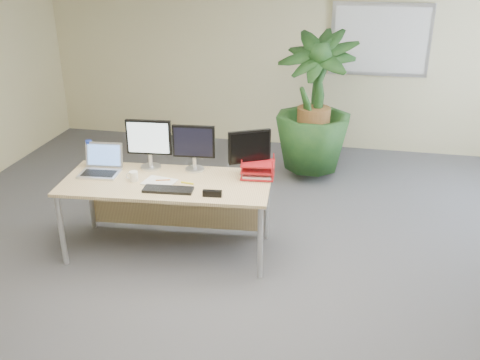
% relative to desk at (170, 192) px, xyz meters
% --- Properties ---
extents(floor, '(8.00, 8.00, 0.00)m').
position_rel_desk_xyz_m(floor, '(0.73, -0.86, -0.58)').
color(floor, '#45454A').
rests_on(floor, ground).
extents(back_wall, '(7.00, 0.04, 2.70)m').
position_rel_desk_xyz_m(back_wall, '(0.73, 3.14, 0.77)').
color(back_wall, beige).
rests_on(back_wall, floor).
extents(whiteboard, '(1.30, 0.04, 0.95)m').
position_rel_desk_xyz_m(whiteboard, '(1.93, 3.11, 0.97)').
color(whiteboard, silver).
rests_on(whiteboard, back_wall).
extents(desk, '(1.95, 0.95, 0.73)m').
position_rel_desk_xyz_m(desk, '(0.00, 0.00, 0.00)').
color(desk, tan).
rests_on(desk, floor).
extents(floor_plant, '(1.06, 1.06, 1.50)m').
position_rel_desk_xyz_m(floor_plant, '(1.19, 1.93, 0.17)').
color(floor_plant, '#163D19').
rests_on(floor_plant, floor).
extents(monitor_left, '(0.43, 0.20, 0.48)m').
position_rel_desk_xyz_m(monitor_left, '(-0.24, 0.17, 0.43)').
color(monitor_left, silver).
rests_on(monitor_left, desk).
extents(monitor_right, '(0.40, 0.18, 0.44)m').
position_rel_desk_xyz_m(monitor_right, '(0.19, 0.20, 0.41)').
color(monitor_right, silver).
rests_on(monitor_right, desk).
extents(monitor_dark, '(0.37, 0.22, 0.44)m').
position_rel_desk_xyz_m(monitor_dark, '(0.73, 0.17, 0.41)').
color(monitor_dark, silver).
rests_on(monitor_dark, desk).
extents(laptop, '(0.39, 0.34, 0.26)m').
position_rel_desk_xyz_m(laptop, '(-0.66, -0.03, 0.22)').
color(laptop, silver).
rests_on(laptop, desk).
extents(keyboard, '(0.45, 0.18, 0.02)m').
position_rel_desk_xyz_m(keyboard, '(0.09, -0.30, 0.17)').
color(keyboard, black).
rests_on(keyboard, desk).
extents(coffee_mug, '(0.12, 0.08, 0.09)m').
position_rel_desk_xyz_m(coffee_mug, '(-0.29, -0.15, 0.20)').
color(coffee_mug, white).
rests_on(coffee_mug, desk).
extents(spiral_notebook, '(0.31, 0.25, 0.01)m').
position_rel_desk_xyz_m(spiral_notebook, '(-0.04, -0.15, 0.16)').
color(spiral_notebook, silver).
rests_on(spiral_notebook, desk).
extents(orange_pen, '(0.13, 0.05, 0.01)m').
position_rel_desk_xyz_m(orange_pen, '(-0.01, -0.12, 0.17)').
color(orange_pen, orange).
rests_on(orange_pen, spiral_notebook).
extents(yellow_highlighter, '(0.12, 0.03, 0.02)m').
position_rel_desk_xyz_m(yellow_highlighter, '(0.21, -0.12, 0.16)').
color(yellow_highlighter, yellow).
rests_on(yellow_highlighter, desk).
extents(water_bottle, '(0.07, 0.07, 0.26)m').
position_rel_desk_xyz_m(water_bottle, '(-0.82, 0.10, 0.28)').
color(water_bottle, silver).
rests_on(water_bottle, desk).
extents(letter_tray, '(0.32, 0.25, 0.14)m').
position_rel_desk_xyz_m(letter_tray, '(0.81, 0.15, 0.22)').
color(letter_tray, '#A11319').
rests_on(letter_tray, desk).
extents(stapler, '(0.17, 0.06, 0.05)m').
position_rel_desk_xyz_m(stapler, '(0.50, -0.33, 0.18)').
color(stapler, black).
rests_on(stapler, desk).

